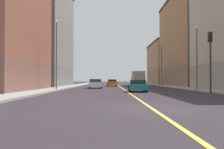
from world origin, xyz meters
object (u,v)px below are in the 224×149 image
Objects in this scene: car_orange at (112,83)px; box_truck at (138,78)px; street_lamp_left_near at (197,51)px; street_lamp_left_far at (162,60)px; street_lamp_right_near at (56,48)px; building_left_mid at (198,41)px; traffic_light_left_near at (210,53)px; car_teal at (138,86)px; car_white at (96,84)px; building_right_midblock at (37,34)px; building_left_far at (171,64)px.

box_truck is (5.64, 7.83, 0.96)m from car_orange.
street_lamp_left_far reaches higher than street_lamp_left_near.
building_left_mid is at bearing 41.74° from street_lamp_right_near.
traffic_light_left_near is at bearing -73.27° from car_orange.
building_left_mid is at bearing -29.78° from box_truck.
car_teal is (-6.96, -23.83, -4.42)m from street_lamp_left_far.
car_white is at bearing -145.92° from building_left_mid.
street_lamp_left_near is at bearing -65.81° from car_orange.
street_lamp_left_near reaches higher than traffic_light_left_near.
car_teal is (4.93, -11.98, -0.06)m from car_white.
traffic_light_left_near is 19.75m from car_white.
building_right_midblock is 18.80m from car_white.
building_left_mid is 24.61m from car_white.
traffic_light_left_near is at bearing -98.35° from street_lamp_left_near.
building_left_far is 20.87m from box_truck.
building_left_far reaches higher than street_lamp_left_near.
car_orange is (-9.37, -0.31, -4.36)m from street_lamp_left_far.
street_lamp_left_near is 0.88× the size of street_lamp_right_near.
box_truck is at bearing 97.40° from street_lamp_left_near.
street_lamp_left_far is at bearing 44.91° from car_white.
car_orange is (14.09, -0.13, -9.14)m from building_right_midblock.
building_left_mid is 4.35× the size of traffic_light_left_near.
building_left_far is 2.58× the size of street_lamp_right_near.
building_left_mid is 1.13× the size of building_left_far.
street_lamp_left_far is (0.00, 21.16, 0.52)m from street_lamp_left_near.
car_white is at bearing -117.77° from building_left_far.
car_teal is at bearing -84.16° from car_orange.
street_lamp_right_near reaches higher than traffic_light_left_near.
box_truck is at bearing 67.14° from car_white.
street_lamp_left_near is 23.18m from car_orange.
car_white is 21.05m from box_truck.
building_left_far is at bearing 80.98° from traffic_light_left_near.
street_lamp_left_far is 1.18× the size of box_truck.
building_left_mid is 31.66m from street_lamp_right_near.
car_teal is at bearing -95.90° from box_truck.
traffic_light_left_near is at bearing -28.93° from street_lamp_right_near.
building_right_midblock is 30.27m from car_teal.
street_lamp_right_near is (-16.09, 1.40, 0.50)m from street_lamp_left_near.
street_lamp_right_near is 30.14m from box_truck.
car_white is 12.95m from car_teal.
car_orange is (-16.73, -25.02, -5.10)m from building_left_far.
car_white is 11.82m from car_orange.
car_orange is (2.53, 11.55, -0.01)m from car_white.
car_white is at bearing 123.82° from traffic_light_left_near.
building_left_far reaches higher than box_truck.
building_left_far is at bearing 90.00° from building_left_mid.
building_left_far is at bearing 80.88° from street_lamp_left_near.
street_lamp_left_near is 1.61× the size of car_teal.
building_right_midblock is 4.84× the size of car_white.
building_right_midblock is at bearing -179.57° from street_lamp_left_far.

